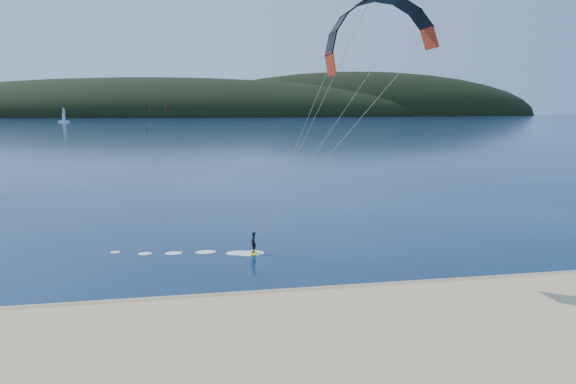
{
  "coord_description": "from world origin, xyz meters",
  "views": [
    {
      "loc": [
        -2.97,
        -20.73,
        10.29
      ],
      "look_at": [
        2.41,
        10.0,
        5.0
      ],
      "focal_mm": 30.54,
      "sensor_mm": 36.0,
      "label": 1
    }
  ],
  "objects": [
    {
      "name": "ground",
      "position": [
        0.0,
        0.0,
        0.0
      ],
      "size": [
        1800.0,
        1800.0,
        0.0
      ],
      "primitive_type": "plane",
      "color": "#071534",
      "rests_on": "ground"
    },
    {
      "name": "kitesurfer_near",
      "position": [
        7.53,
        9.11,
        12.95
      ],
      "size": [
        22.02,
        7.27,
        16.39
      ],
      "color": "yellow",
      "rests_on": "ground"
    },
    {
      "name": "headland",
      "position": [
        0.63,
        745.28,
        0.0
      ],
      "size": [
        1200.0,
        310.0,
        140.0
      ],
      "color": "black",
      "rests_on": "ground"
    },
    {
      "name": "kitesurfer_far",
      "position": [
        -22.26,
        209.18,
        10.13
      ],
      "size": [
        10.14,
        4.79,
        12.58
      ],
      "color": "yellow",
      "rests_on": "ground"
    },
    {
      "name": "wet_sand",
      "position": [
        0.0,
        4.5,
        0.05
      ],
      "size": [
        220.0,
        2.5,
        0.1
      ],
      "color": "#7E6749",
      "rests_on": "ground"
    },
    {
      "name": "sailboat",
      "position": [
        -110.48,
        395.18,
        0.93
      ],
      "size": [
        9.03,
        5.82,
        12.59
      ],
      "color": "white",
      "rests_on": "ground"
    }
  ]
}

